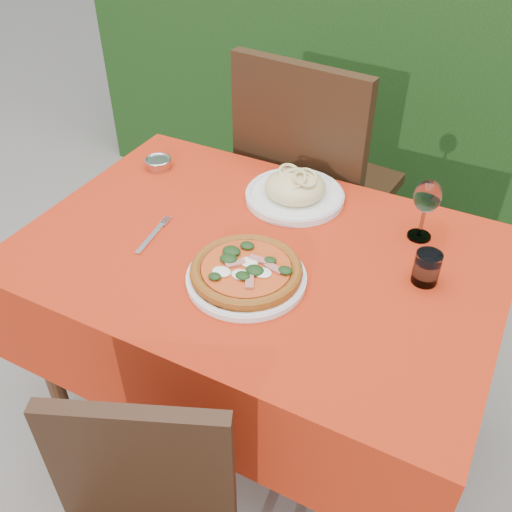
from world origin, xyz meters
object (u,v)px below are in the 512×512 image
at_px(water_glass, 426,269).
at_px(fork, 150,238).
at_px(chair_far, 311,178).
at_px(wine_glass, 427,199).
at_px(pizza_plate, 246,273).
at_px(pasta_plate, 295,191).
at_px(steel_ramekin, 158,164).

distance_m(water_glass, fork, 0.73).
distance_m(chair_far, wine_glass, 0.65).
xyz_separation_m(pizza_plate, wine_glass, (0.33, 0.38, 0.10)).
height_order(pizza_plate, wine_glass, wine_glass).
bearing_deg(pasta_plate, steel_ramekin, -175.87).
relative_size(water_glass, fork, 0.44).
bearing_deg(fork, steel_ramekin, 114.43).
height_order(chair_far, steel_ramekin, chair_far).
distance_m(pizza_plate, pasta_plate, 0.40).
distance_m(pizza_plate, steel_ramekin, 0.63).
bearing_deg(wine_glass, water_glass, -71.34).
distance_m(water_glass, wine_glass, 0.20).
distance_m(chair_far, pizza_plate, 0.77).
height_order(pizza_plate, pasta_plate, pasta_plate).
bearing_deg(chair_far, wine_glass, 147.46).
bearing_deg(pizza_plate, pasta_plate, 96.92).
bearing_deg(chair_far, steel_ramekin, 50.11).
distance_m(pizza_plate, fork, 0.32).
distance_m(pizza_plate, water_glass, 0.44).
xyz_separation_m(chair_far, pasta_plate, (0.09, -0.35, 0.17)).
distance_m(chair_far, fork, 0.75).
bearing_deg(pizza_plate, chair_far, 100.29).
relative_size(pasta_plate, water_glass, 3.46).
xyz_separation_m(water_glass, steel_ramekin, (-0.91, 0.16, -0.02)).
height_order(pizza_plate, steel_ramekin, pizza_plate).
bearing_deg(steel_ramekin, wine_glass, 1.29).
bearing_deg(pizza_plate, fork, 174.65).
distance_m(pasta_plate, water_glass, 0.48).
bearing_deg(chair_far, pasta_plate, 109.26).
relative_size(fork, steel_ramekin, 2.49).
bearing_deg(steel_ramekin, pasta_plate, 4.13).
relative_size(pizza_plate, water_glass, 4.21).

